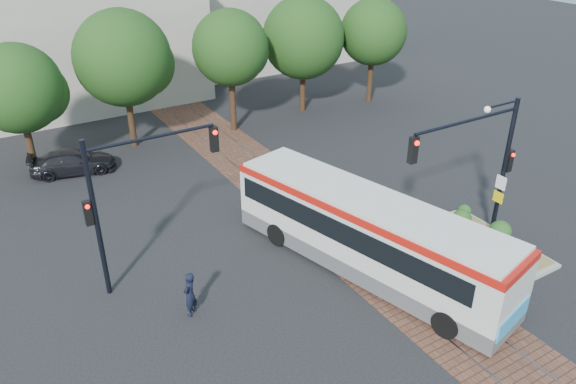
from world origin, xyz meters
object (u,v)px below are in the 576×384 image
signal_pole_main (486,156)px  signal_pole_left (126,191)px  city_bus (367,231)px  traffic_island (488,237)px  officer (190,294)px  parked_car (73,162)px

signal_pole_main → signal_pole_left: size_ratio=1.00×
city_bus → traffic_island: city_bus is taller
officer → parked_car: bearing=-128.7°
city_bus → signal_pole_left: (-7.70, 3.66, 2.14)m
signal_pole_main → traffic_island: bearing=-5.4°
signal_pole_left → officer: size_ratio=3.57×
city_bus → signal_pole_main: size_ratio=1.97×
signal_pole_main → parked_car: size_ratio=1.42×
signal_pole_main → officer: (-11.26, 2.14, -3.32)m
traffic_island → officer: (-12.22, 2.23, 0.51)m
parked_car → city_bus: bearing=-139.9°
city_bus → parked_car: bearing=103.3°
city_bus → signal_pole_left: 8.79m
officer → city_bus: bearing=129.1°
city_bus → signal_pole_main: bearing=-28.6°
officer → parked_car: officer is taller
officer → traffic_island: bearing=127.1°
city_bus → traffic_island: (5.49, -1.24, -1.40)m
traffic_island → parked_car: parked_car is taller
signal_pole_main → parked_car: bearing=127.8°
traffic_island → officer: 12.43m
signal_pole_left → traffic_island: bearing=-20.4°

